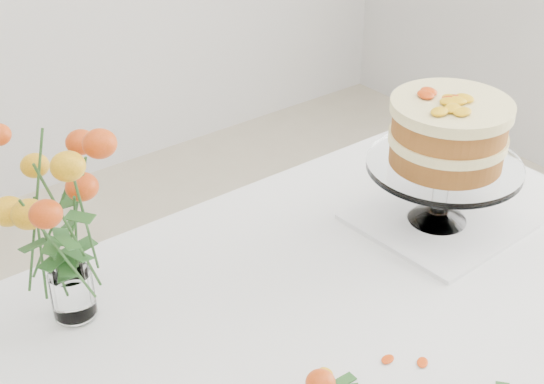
{
  "coord_description": "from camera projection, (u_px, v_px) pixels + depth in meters",
  "views": [
    {
      "loc": [
        -0.73,
        -0.75,
        1.64
      ],
      "look_at": [
        -0.01,
        0.18,
        0.92
      ],
      "focal_mm": 50.0,
      "sensor_mm": 36.0,
      "label": 1
    }
  ],
  "objects": [
    {
      "name": "cake_stand",
      "position": [
        448.0,
        139.0,
        1.49
      ],
      "size": [
        0.31,
        0.31,
        0.28
      ],
      "rotation": [
        0.0,
        0.0,
        0.39
      ],
      "color": "white",
      "rests_on": "napkin"
    },
    {
      "name": "napkin",
      "position": [
        437.0,
        221.0,
        1.6
      ],
      "size": [
        0.32,
        0.32,
        0.01
      ],
      "primitive_type": "cube",
      "rotation": [
        0.0,
        0.0,
        0.05
      ],
      "color": "silver",
      "rests_on": "table"
    },
    {
      "name": "stray_petal_a",
      "position": [
        326.0,
        372.0,
        1.22
      ],
      "size": [
        0.03,
        0.02,
        0.0
      ],
      "primitive_type": "ellipsoid",
      "color": "#F4B00F",
      "rests_on": "table"
    },
    {
      "name": "stray_petal_c",
      "position": [
        422.0,
        363.0,
        1.24
      ],
      "size": [
        0.03,
        0.02,
        0.0
      ],
      "primitive_type": "ellipsoid",
      "color": "#F4B00F",
      "rests_on": "table"
    },
    {
      "name": "table",
      "position": [
        338.0,
        346.0,
        1.4
      ],
      "size": [
        1.43,
        0.93,
        0.76
      ],
      "color": "tan",
      "rests_on": "ground"
    },
    {
      "name": "loose_rose_far",
      "position": [
        321.0,
        383.0,
        1.18
      ],
      "size": [
        0.08,
        0.05,
        0.04
      ],
      "rotation": [
        0.0,
        0.0,
        -0.43
      ],
      "color": "#BD3E09",
      "rests_on": "table"
    },
    {
      "name": "stray_petal_b",
      "position": [
        388.0,
        359.0,
        1.25
      ],
      "size": [
        0.03,
        0.02,
        0.0
      ],
      "primitive_type": "ellipsoid",
      "color": "#F4B00F",
      "rests_on": "table"
    },
    {
      "name": "rose_vase",
      "position": [
        58.0,
        210.0,
        1.23
      ],
      "size": [
        0.25,
        0.25,
        0.38
      ],
      "rotation": [
        0.0,
        0.0,
        -0.02
      ],
      "color": "white",
      "rests_on": "table"
    }
  ]
}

